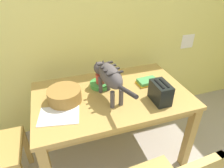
# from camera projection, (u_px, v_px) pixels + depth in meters

# --- Properties ---
(wall_rear) EXTENTS (4.91, 0.11, 2.50)m
(wall_rear) POSITION_uv_depth(u_px,v_px,m) (92.00, 18.00, 2.00)
(wall_rear) COLOR #EADA73
(wall_rear) RESTS_ON ground_plane
(dining_table) EXTENTS (1.35, 0.84, 0.74)m
(dining_table) POSITION_uv_depth(u_px,v_px,m) (112.00, 102.00, 1.81)
(dining_table) COLOR #B08945
(dining_table) RESTS_ON ground_plane
(cat) EXTENTS (0.18, 0.66, 0.30)m
(cat) POSITION_uv_depth(u_px,v_px,m) (109.00, 76.00, 1.62)
(cat) COLOR #4D4646
(cat) RESTS_ON dining_table
(saucer_bowl) EXTENTS (0.20, 0.20, 0.04)m
(saucer_bowl) POSITION_uv_depth(u_px,v_px,m) (101.00, 84.00, 1.86)
(saucer_bowl) COLOR green
(saucer_bowl) RESTS_ON dining_table
(coffee_mug) EXTENTS (0.13, 0.09, 0.09)m
(coffee_mug) POSITION_uv_depth(u_px,v_px,m) (101.00, 78.00, 1.83)
(coffee_mug) COLOR #CA3B36
(coffee_mug) RESTS_ON saucer_bowl
(magazine) EXTENTS (0.34, 0.27, 0.01)m
(magazine) POSITION_uv_depth(u_px,v_px,m) (59.00, 115.00, 1.51)
(magazine) COLOR silver
(magazine) RESTS_ON dining_table
(book_stack) EXTENTS (0.20, 0.14, 0.04)m
(book_stack) POSITION_uv_depth(u_px,v_px,m) (147.00, 81.00, 1.90)
(book_stack) COLOR yellow
(book_stack) RESTS_ON dining_table
(wicker_basket) EXTENTS (0.28, 0.28, 0.11)m
(wicker_basket) POSITION_uv_depth(u_px,v_px,m) (64.00, 95.00, 1.64)
(wicker_basket) COLOR olive
(wicker_basket) RESTS_ON dining_table
(toaster) EXTENTS (0.12, 0.20, 0.18)m
(toaster) POSITION_uv_depth(u_px,v_px,m) (160.00, 92.00, 1.63)
(toaster) COLOR black
(toaster) RESTS_ON dining_table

